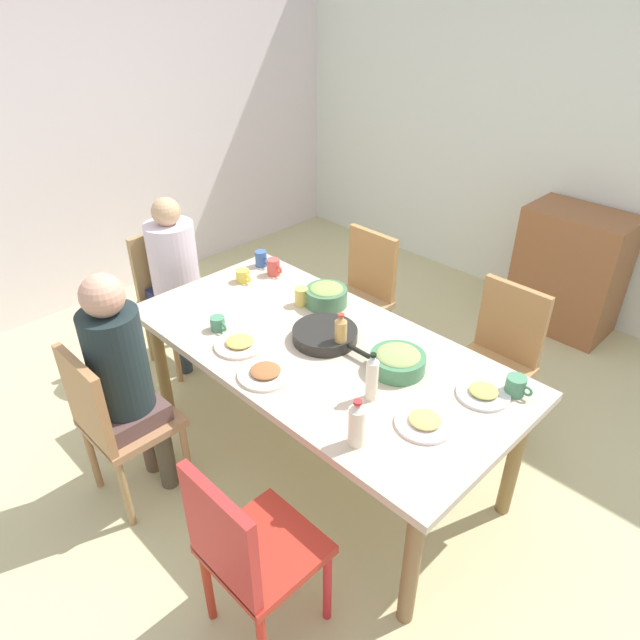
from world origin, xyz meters
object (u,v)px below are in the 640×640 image
object	(u,v)px
chair_1	(247,550)
chair_3	(361,291)
bowl_1	(398,361)
cup_3	(274,267)
plate_2	(483,393)
plate_1	(266,373)
bottle_0	(372,378)
chair_4	(172,291)
person_4	(175,270)
dining_table	(320,359)
plate_3	(425,422)
cup_4	(302,297)
serving_pan	(325,335)
side_cabinet	(569,271)
cup_1	(516,386)
chair_0	(114,419)
cup_0	(243,276)
cup_5	(218,324)
chair_2	(497,354)
bowl_0	(326,295)
bottle_2	(341,334)
person_0	(123,374)
cup_2	(261,259)

from	to	relation	value
chair_1	chair_3	bearing A→B (deg)	119.79
bowl_1	cup_3	size ratio (longest dim) A/B	2.27
plate_2	plate_1	bearing A→B (deg)	-143.34
bottle_0	plate_1	bearing A→B (deg)	-153.69
chair_4	person_4	distance (m)	0.21
dining_table	cup_3	world-z (taller)	cup_3
chair_4	plate_3	world-z (taller)	chair_4
plate_2	cup_4	xyz separation A→B (m)	(-1.12, -0.02, 0.04)
serving_pan	side_cabinet	bearing A→B (deg)	82.09
person_4	plate_2	world-z (taller)	person_4
plate_2	cup_1	size ratio (longest dim) A/B	1.88
plate_3	chair_0	bearing A→B (deg)	-146.87
plate_2	serving_pan	size ratio (longest dim) A/B	0.46
cup_0	cup_5	xyz separation A→B (m)	(0.32, -0.42, -0.00)
chair_2	plate_3	size ratio (longest dim) A/B	3.70
chair_0	bottle_0	bearing A→B (deg)	38.93
plate_3	cup_0	distance (m)	1.51
serving_pan	cup_0	bearing A→B (deg)	172.92
chair_2	cup_4	size ratio (longest dim) A/B	8.30
chair_2	cup_3	bearing A→B (deg)	-156.45
plate_1	bowl_1	world-z (taller)	bowl_1
cup_0	person_4	bearing A→B (deg)	-162.91
chair_1	plate_2	world-z (taller)	chair_1
chair_3	bowl_0	distance (m)	0.68
person_4	cup_1	world-z (taller)	person_4
bottle_2	person_0	bearing A→B (deg)	-126.03
bowl_0	cup_5	size ratio (longest dim) A/B	2.08
chair_4	cup_2	distance (m)	0.68
person_4	cup_3	distance (m)	0.66
dining_table	bottle_2	size ratio (longest dim) A/B	9.62
person_0	serving_pan	size ratio (longest dim) A/B	2.47
person_0	chair_1	xyz separation A→B (m)	(1.00, -0.09, -0.22)
plate_1	chair_0	bearing A→B (deg)	-132.58
person_0	chair_3	world-z (taller)	person_0
chair_3	chair_1	bearing A→B (deg)	-60.21
dining_table	plate_1	bearing A→B (deg)	-91.44
person_0	cup_3	world-z (taller)	person_0
cup_5	bottle_0	size ratio (longest dim) A/B	0.48
chair_0	cup_4	size ratio (longest dim) A/B	8.30
side_cabinet	person_0	bearing A→B (deg)	-104.54
dining_table	bottle_0	xyz separation A→B (m)	(0.43, -0.12, 0.18)
chair_3	person_4	xyz separation A→B (m)	(-0.79, -0.88, 0.19)
bowl_0	cup_2	distance (m)	0.61
plate_2	person_0	bearing A→B (deg)	-141.14
cup_1	cup_0	bearing A→B (deg)	-173.43
person_0	plate_2	size ratio (longest dim) A/B	5.38
chair_2	side_cabinet	world-z (taller)	same
serving_pan	chair_3	bearing A→B (deg)	120.51
cup_4	cup_5	world-z (taller)	cup_4
bottle_2	chair_3	bearing A→B (deg)	125.68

